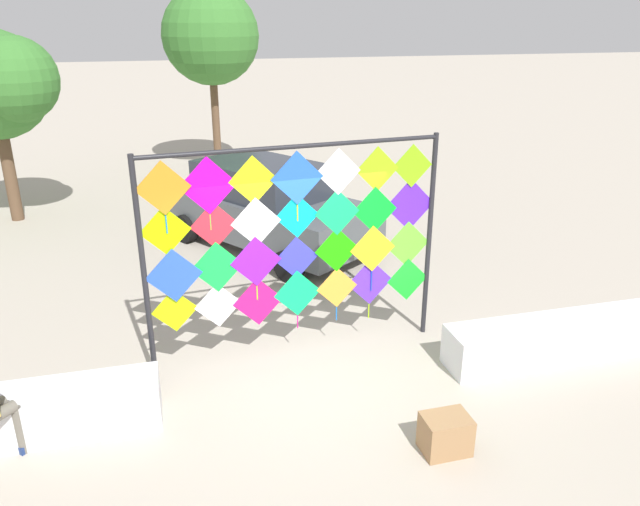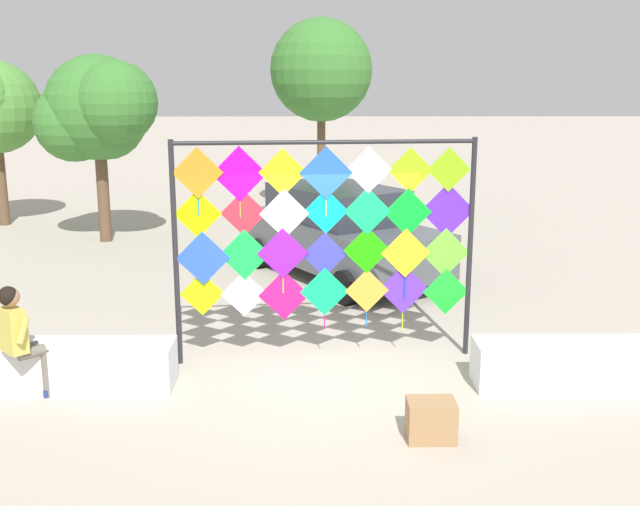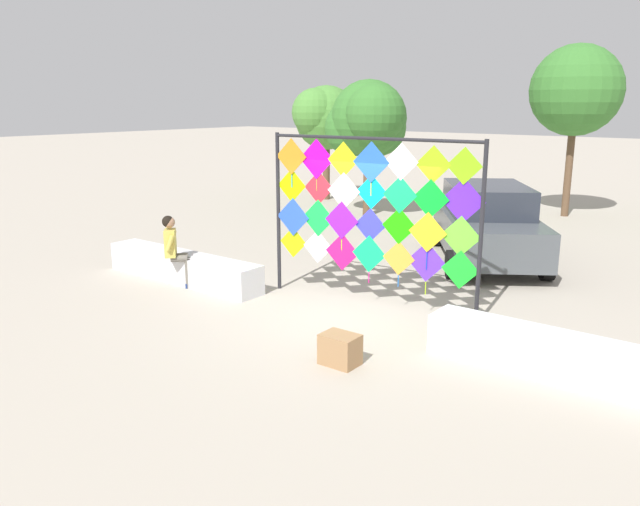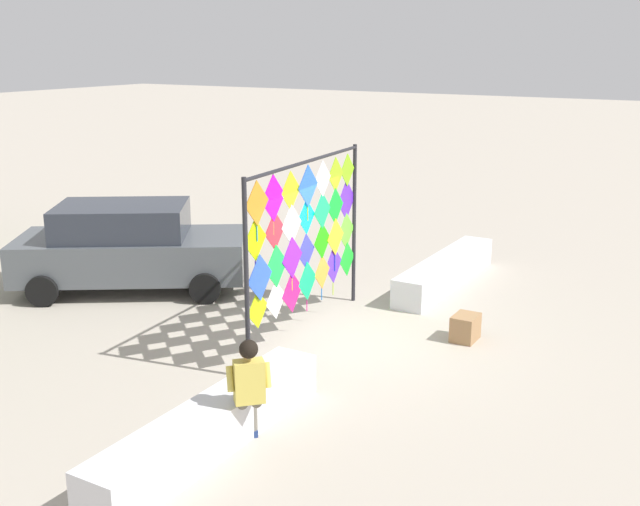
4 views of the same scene
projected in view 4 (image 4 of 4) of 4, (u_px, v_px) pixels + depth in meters
ground at (341, 342)px, 12.67m from camera, size 120.00×120.00×0.00m
plaza_ledge_left at (211, 426)px, 9.29m from camera, size 3.88×0.62×0.56m
plaza_ledge_right at (446, 271)px, 15.59m from camera, size 3.88×0.62×0.56m
kite_display_rack at (307, 230)px, 12.54m from camera, size 3.95×0.41×2.96m
seated_vendor at (248, 384)px, 9.18m from camera, size 0.67×0.68×1.41m
parked_car at (129, 247)px, 15.15m from camera, size 3.99×4.71×1.71m
cardboard_box_large at (465, 328)px, 12.69m from camera, size 0.51×0.38×0.43m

